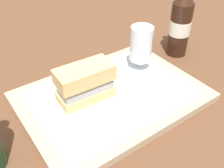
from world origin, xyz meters
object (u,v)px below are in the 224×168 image
object	(u,v)px
sandwich	(86,82)
beer_glass	(141,45)
beer_bottle	(181,23)
plate	(86,99)

from	to	relation	value
sandwich	beer_glass	size ratio (longest dim) A/B	1.08
sandwich	beer_bottle	size ratio (longest dim) A/B	0.51
beer_glass	beer_bottle	xyz separation A→B (m)	(0.17, 0.02, 0.01)
beer_glass	beer_bottle	size ratio (longest dim) A/B	0.47
sandwich	beer_bottle	bearing A→B (deg)	12.25
plate	beer_bottle	size ratio (longest dim) A/B	0.71
plate	sandwich	distance (m)	0.05
beer_glass	plate	bearing A→B (deg)	-169.13
beer_glass	beer_bottle	world-z (taller)	beer_bottle
plate	beer_glass	bearing A→B (deg)	10.87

